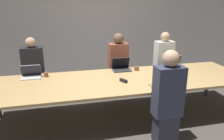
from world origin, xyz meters
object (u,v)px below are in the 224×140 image
at_px(laptop_near_midright, 162,84).
at_px(cup_far_right, 164,67).
at_px(laptop_far_center, 121,67).
at_px(person_far_right, 163,64).
at_px(laptop_far_left, 31,74).
at_px(cup_near_midright, 176,83).
at_px(laptop_far_right, 174,64).
at_px(cup_far_left, 46,75).
at_px(bottle_near_midright, 175,78).
at_px(person_far_center, 118,66).
at_px(person_far_left, 34,73).
at_px(person_near_midright, 168,100).
at_px(cup_far_center, 137,68).
at_px(stapler, 123,81).

distance_m(laptop_near_midright, cup_far_right, 1.04).
bearing_deg(laptop_far_center, person_far_right, 21.11).
bearing_deg(laptop_far_center, laptop_far_left, -177.90).
relative_size(cup_near_midright, laptop_far_right, 0.26).
xyz_separation_m(cup_far_left, bottle_near_midright, (2.07, -0.82, 0.06)).
relative_size(laptop_far_right, laptop_far_center, 0.92).
bearing_deg(bottle_near_midright, laptop_far_center, 126.07).
height_order(laptop_near_midright, laptop_far_right, laptop_near_midright).
bearing_deg(laptop_far_right, cup_near_midright, -116.20).
distance_m(cup_far_left, person_far_center, 1.54).
bearing_deg(cup_near_midright, laptop_far_right, 63.80).
bearing_deg(cup_near_midright, person_far_left, 148.55).
bearing_deg(person_far_left, bottle_near_midright, -29.37).
relative_size(person_near_midright, laptop_far_right, 4.37).
height_order(person_near_midright, cup_far_center, person_near_midright).
relative_size(laptop_far_left, cup_far_left, 4.01).
bearing_deg(laptop_far_right, person_near_midright, -121.28).
height_order(cup_far_center, stapler, cup_far_center).
bearing_deg(cup_far_left, cup_far_right, -0.83).
xyz_separation_m(person_far_right, laptop_far_center, (-1.11, -0.43, 0.13)).
relative_size(cup_near_midright, person_far_right, 0.06).
distance_m(person_far_left, laptop_near_midright, 2.50).
bearing_deg(person_far_left, cup_far_right, -11.62).
distance_m(laptop_far_left, bottle_near_midright, 2.47).
xyz_separation_m(laptop_far_left, person_near_midright, (1.96, -1.31, -0.11)).
distance_m(laptop_near_midright, laptop_far_center, 1.09).
bearing_deg(laptop_near_midright, person_near_midright, 78.39).
distance_m(laptop_far_left, laptop_far_center, 1.66).
bearing_deg(person_far_center, person_far_right, 1.04).
bearing_deg(person_far_center, cup_near_midright, -67.49).
xyz_separation_m(bottle_near_midright, stapler, (-0.80, 0.25, -0.07)).
bearing_deg(cup_far_right, laptop_far_left, 178.84).
bearing_deg(person_far_center, person_near_midright, -81.91).
height_order(cup_near_midright, laptop_far_center, laptop_far_center).
xyz_separation_m(cup_far_left, person_near_midright, (1.71, -1.29, -0.08)).
relative_size(cup_near_midright, laptop_far_center, 0.24).
height_order(cup_far_left, stapler, cup_far_left).
height_order(bottle_near_midright, person_far_center, person_far_center).
bearing_deg(cup_near_midright, person_near_midright, -131.98).
bearing_deg(laptop_far_center, bottle_near_midright, -53.93).
relative_size(laptop_near_midright, cup_far_center, 3.61).
height_order(person_near_midright, cup_near_midright, person_near_midright).
xyz_separation_m(person_far_left, cup_near_midright, (2.31, -1.41, 0.11)).
bearing_deg(cup_far_center, cup_far_right, -2.16).
bearing_deg(cup_far_center, cup_far_left, 179.62).
bearing_deg(cup_far_center, stapler, -127.23).
height_order(cup_far_left, bottle_near_midright, bottle_near_midright).
relative_size(cup_near_midright, bottle_near_midright, 0.37).
relative_size(cup_far_left, person_far_right, 0.06).
bearing_deg(person_far_left, laptop_far_right, -9.82).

